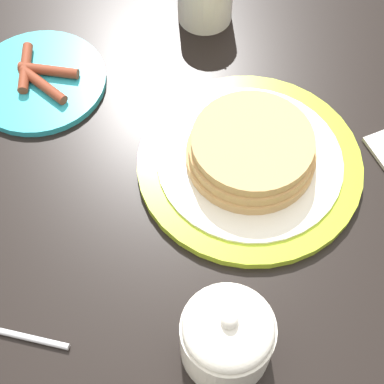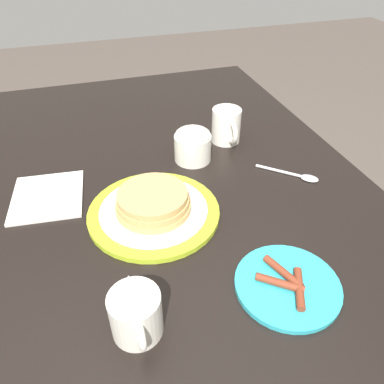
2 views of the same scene
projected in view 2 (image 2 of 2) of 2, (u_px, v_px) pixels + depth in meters
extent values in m
plane|color=#51473F|center=(162.00, 367.00, 1.30)|extent=(8.00, 8.00, 0.00)
cube|color=black|center=(146.00, 204.00, 0.85)|extent=(1.47, 1.06, 0.03)
cube|color=black|center=(1.00, 196.00, 1.48)|extent=(0.07, 0.07, 0.72)
cube|color=black|center=(224.00, 157.00, 1.70)|extent=(0.07, 0.07, 0.72)
cylinder|color=#AAC628|center=(154.00, 212.00, 0.79)|extent=(0.28, 0.28, 0.01)
cylinder|color=white|center=(154.00, 210.00, 0.79)|extent=(0.23, 0.23, 0.00)
cylinder|color=tan|center=(153.00, 206.00, 0.78)|extent=(0.16, 0.16, 0.01)
cylinder|color=tan|center=(153.00, 201.00, 0.77)|extent=(0.15, 0.15, 0.01)
cylinder|color=tan|center=(152.00, 196.00, 0.77)|extent=(0.15, 0.15, 0.01)
cylinder|color=#2DADBC|center=(287.00, 285.00, 0.64)|extent=(0.18, 0.18, 0.01)
cylinder|color=brown|center=(283.00, 272.00, 0.65)|extent=(0.08, 0.04, 0.01)
cylinder|color=brown|center=(299.00, 289.00, 0.62)|extent=(0.08, 0.05, 0.01)
cylinder|color=brown|center=(280.00, 283.00, 0.63)|extent=(0.06, 0.07, 0.01)
cylinder|color=silver|center=(226.00, 125.00, 1.02)|extent=(0.08, 0.08, 0.09)
torus|color=silver|center=(232.00, 132.00, 0.99)|extent=(0.06, 0.01, 0.06)
cylinder|color=#472819|center=(227.00, 112.00, 0.99)|extent=(0.07, 0.07, 0.00)
cylinder|color=silver|center=(136.00, 314.00, 0.56)|extent=(0.08, 0.08, 0.08)
cone|color=silver|center=(130.00, 284.00, 0.57)|extent=(0.04, 0.04, 0.04)
torus|color=silver|center=(141.00, 334.00, 0.52)|extent=(0.05, 0.01, 0.05)
cylinder|color=silver|center=(193.00, 148.00, 0.95)|extent=(0.09, 0.09, 0.07)
ellipsoid|color=silver|center=(193.00, 135.00, 0.92)|extent=(0.09, 0.09, 0.03)
sphere|color=silver|center=(193.00, 128.00, 0.91)|extent=(0.02, 0.02, 0.02)
cube|color=silver|center=(48.00, 196.00, 0.84)|extent=(0.18, 0.17, 0.01)
cylinder|color=silver|center=(278.00, 171.00, 0.92)|extent=(0.08, 0.09, 0.01)
ellipsoid|color=silver|center=(309.00, 178.00, 0.90)|extent=(0.05, 0.05, 0.01)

